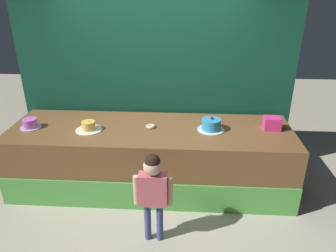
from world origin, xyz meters
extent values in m
plane|color=#BCB29E|center=(0.00, 0.00, 0.00)|extent=(12.00, 12.00, 0.00)
cube|color=brown|center=(0.00, 0.54, 0.42)|extent=(3.60, 1.08, 0.84)
cube|color=#59B24C|center=(0.00, -0.01, 0.19)|extent=(3.60, 0.02, 0.38)
cube|color=#144C38|center=(0.00, 1.18, 1.40)|extent=(3.82, 0.08, 2.80)
cylinder|color=#3F4C8C|center=(0.07, -0.47, 0.23)|extent=(0.07, 0.07, 0.46)
cylinder|color=#3F4C8C|center=(0.20, -0.47, 0.23)|extent=(0.07, 0.07, 0.46)
cube|color=#D86672|center=(0.14, -0.47, 0.64)|extent=(0.29, 0.13, 0.36)
cylinder|color=beige|center=(-0.04, -0.47, 0.63)|extent=(0.06, 0.06, 0.33)
cylinder|color=beige|center=(0.31, -0.47, 0.63)|extent=(0.06, 0.06, 0.33)
sphere|color=beige|center=(0.14, -0.47, 0.91)|extent=(0.18, 0.18, 0.18)
sphere|color=black|center=(0.14, -0.47, 0.96)|extent=(0.16, 0.16, 0.16)
cube|color=#F3388D|center=(1.53, 0.61, 0.93)|extent=(0.21, 0.17, 0.16)
torus|color=beige|center=(0.00, 0.56, 0.86)|extent=(0.12, 0.12, 0.04)
cylinder|color=silver|center=(-1.53, 0.47, 0.85)|extent=(0.26, 0.26, 0.01)
cylinder|color=#CC66D8|center=(-1.53, 0.47, 0.91)|extent=(0.18, 0.18, 0.11)
cylinder|color=white|center=(-0.77, 0.44, 0.85)|extent=(0.33, 0.33, 0.01)
cylinder|color=#F2BF4C|center=(-0.77, 0.44, 0.91)|extent=(0.17, 0.17, 0.11)
cone|color=#F2E566|center=(-0.77, 0.44, 0.98)|extent=(0.02, 0.02, 0.03)
cylinder|color=white|center=(0.77, 0.54, 0.85)|extent=(0.34, 0.34, 0.01)
cylinder|color=#3399D8|center=(0.77, 0.54, 0.92)|extent=(0.24, 0.24, 0.14)
sphere|color=red|center=(0.77, 0.54, 1.01)|extent=(0.04, 0.04, 0.04)
camera|label=1|loc=(0.45, -3.09, 2.53)|focal=33.82mm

